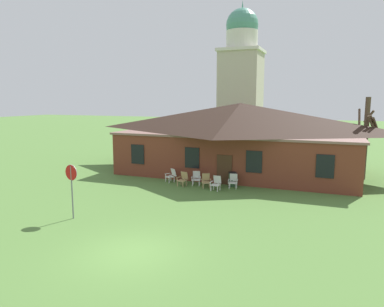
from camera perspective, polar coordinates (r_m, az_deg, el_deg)
The scene contains 12 objects.
ground_plane at distance 14.48m, azimuth -9.77°, elevation -15.53°, with size 200.00×200.00×0.00m, color #517A38.
brick_building at distance 29.39m, azimuth 7.73°, elevation 2.69°, with size 18.75×10.40×5.65m.
dome_tower at distance 44.87m, azimuth 7.92°, elevation 11.31°, with size 5.18×5.18×17.70m.
stop_sign at distance 18.47m, azimuth -18.90°, elevation -4.12°, with size 0.80×0.16×2.75m.
lawn_chair_by_porch at distance 25.65m, azimuth -3.35°, elevation -3.51°, with size 0.84×0.87×0.96m.
lawn_chair_near_door at distance 24.49m, azimuth -1.47°, elevation -4.08°, with size 0.72×0.76×0.96m.
lawn_chair_left_end at distance 24.74m, azimuth 0.70°, elevation -3.95°, with size 0.74×0.79×0.96m.
lawn_chair_middle at distance 24.00m, azimuth 2.29°, elevation -4.35°, with size 0.80×0.84×0.96m.
lawn_chair_right_end at distance 23.31m, azimuth 3.94°, elevation -4.76°, with size 0.68×0.71×0.96m.
lawn_chair_far_side at distance 24.02m, azimuth 6.68°, elevation -4.39°, with size 0.70×0.74×0.96m.
bare_tree_beside_building at distance 28.95m, azimuth 26.34°, elevation 2.63°, with size 1.45×1.41×6.11m.
trash_bin at distance 24.50m, azimuth 6.56°, elevation -4.14°, with size 0.56×0.56×0.98m.
Camera 1 is at (6.99, -11.22, 5.91)m, focal length 32.99 mm.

